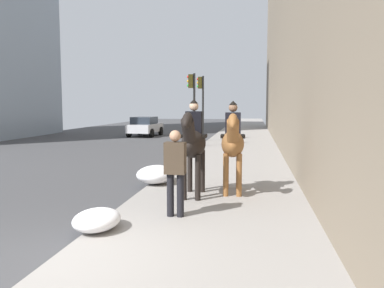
% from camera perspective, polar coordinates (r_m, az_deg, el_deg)
% --- Properties ---
extents(sidewalk_slab, '(120.00, 4.09, 0.12)m').
position_cam_1_polar(sidewalk_slab, '(5.66, -0.09, -17.79)').
color(sidewalk_slab, gray).
rests_on(sidewalk_slab, ground).
extents(mounted_horse_near, '(2.15, 0.60, 2.32)m').
position_cam_1_polar(mounted_horse_near, '(9.45, 0.16, 0.23)').
color(mounted_horse_near, black).
rests_on(mounted_horse_near, sidewalk_slab).
extents(mounted_horse_far, '(2.15, 0.64, 2.29)m').
position_cam_1_polar(mounted_horse_far, '(9.89, 5.83, 0.26)').
color(mounted_horse_far, brown).
rests_on(mounted_horse_far, sidewalk_slab).
extents(pedestrian_greeting, '(0.27, 0.41, 1.70)m').
position_cam_1_polar(pedestrian_greeting, '(7.78, -2.41, -3.34)').
color(pedestrian_greeting, black).
rests_on(pedestrian_greeting, sidewalk_slab).
extents(car_near_lane, '(3.90, 2.04, 1.44)m').
position_cam_1_polar(car_near_lane, '(29.64, -6.71, 2.56)').
color(car_near_lane, silver).
rests_on(car_near_lane, ground).
extents(traffic_light_near_curb, '(0.20, 0.44, 3.93)m').
position_cam_1_polar(traffic_light_near_curb, '(20.85, 0.08, 6.49)').
color(traffic_light_near_curb, black).
rests_on(traffic_light_near_curb, ground).
extents(traffic_light_far_curb, '(0.20, 0.44, 4.04)m').
position_cam_1_polar(traffic_light_far_curb, '(24.36, 1.37, 6.52)').
color(traffic_light_far_curb, black).
rests_on(traffic_light_far_curb, ground).
extents(snow_pile_near, '(1.04, 0.80, 0.36)m').
position_cam_1_polar(snow_pile_near, '(7.32, -13.42, -10.46)').
color(snow_pile_near, white).
rests_on(snow_pile_near, sidewalk_slab).
extents(snow_pile_far, '(1.40, 1.08, 0.49)m').
position_cam_1_polar(snow_pile_far, '(11.31, -5.13, -4.32)').
color(snow_pile_far, white).
rests_on(snow_pile_far, sidewalk_slab).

